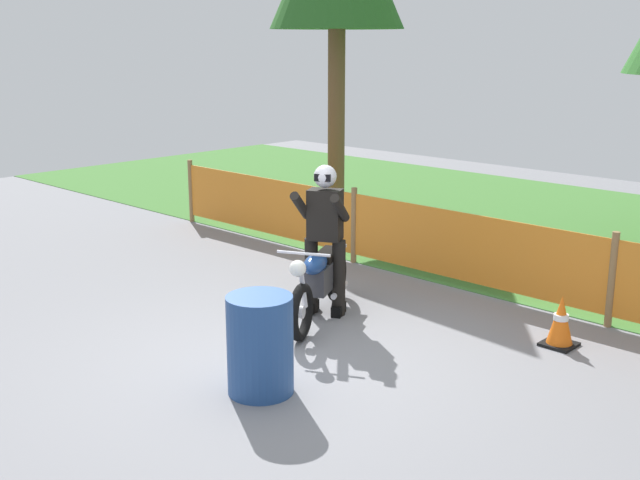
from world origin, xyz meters
TOP-DOWN VIEW (x-y plane):
  - ground at (0.00, 0.00)m, footprint 24.00×24.00m
  - grass_verge at (0.00, 6.80)m, footprint 24.00×7.55m
  - barrier_fence at (-0.00, 3.03)m, footprint 11.00×0.08m
  - motorcycle_lead at (-0.59, 1.05)m, footprint 0.99×1.77m
  - rider_lead at (-0.68, 1.24)m, footprint 0.70×0.78m
  - traffic_cone at (1.70, 2.16)m, footprint 0.32×0.32m
  - spare_drum at (0.31, -0.64)m, footprint 0.58×0.58m

SIDE VIEW (x-z plane):
  - ground at x=0.00m, z-range -0.02..0.00m
  - grass_verge at x=0.00m, z-range 0.00..0.01m
  - traffic_cone at x=1.70m, z-range -0.01..0.52m
  - spare_drum at x=0.31m, z-range 0.00..0.88m
  - motorcycle_lead at x=-0.59m, z-range -0.01..0.90m
  - barrier_fence at x=0.00m, z-range 0.02..1.07m
  - rider_lead at x=-0.68m, z-range 0.11..1.80m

